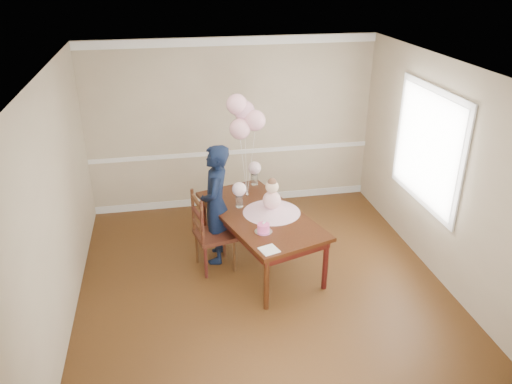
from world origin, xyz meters
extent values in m
cube|color=#38200E|center=(0.00, 0.00, 0.00)|extent=(4.50, 5.00, 0.00)
cube|color=silver|center=(0.00, 0.00, 2.70)|extent=(4.50, 5.00, 0.02)
cube|color=tan|center=(0.00, 2.50, 1.35)|extent=(4.50, 0.02, 2.70)
cube|color=tan|center=(0.00, -2.50, 1.35)|extent=(4.50, 0.02, 2.70)
cube|color=tan|center=(-2.25, 0.00, 1.35)|extent=(0.02, 5.00, 2.70)
cube|color=tan|center=(2.25, 0.00, 1.35)|extent=(0.02, 5.00, 2.70)
cube|color=white|center=(0.00, 2.49, 0.90)|extent=(4.50, 0.02, 0.07)
cube|color=white|center=(0.00, 2.49, 2.63)|extent=(4.50, 0.02, 0.12)
cube|color=silver|center=(0.00, 2.49, 0.06)|extent=(4.50, 0.02, 0.12)
cube|color=silver|center=(2.23, 0.50, 1.55)|extent=(0.02, 1.66, 1.56)
cube|color=white|center=(2.21, 0.50, 1.55)|extent=(0.01, 1.50, 1.40)
cube|color=black|center=(0.07, 0.64, 0.71)|extent=(1.54, 2.18, 0.05)
cube|color=black|center=(0.07, 0.64, 0.64)|extent=(1.41, 2.05, 0.10)
cylinder|color=black|center=(-0.05, -0.35, 0.35)|extent=(0.09, 0.09, 0.69)
cylinder|color=black|center=(0.74, -0.10, 0.35)|extent=(0.09, 0.09, 0.69)
cylinder|color=black|center=(-0.60, 1.38, 0.35)|extent=(0.09, 0.09, 0.69)
cylinder|color=black|center=(0.19, 1.63, 0.35)|extent=(0.09, 0.09, 0.69)
cone|color=#E1A6BC|center=(0.23, 0.64, 0.79)|extent=(0.94, 0.94, 0.10)
sphere|color=#FFA1CB|center=(0.23, 0.64, 0.92)|extent=(0.24, 0.24, 0.24)
sphere|color=beige|center=(0.23, 0.64, 1.10)|extent=(0.17, 0.17, 0.17)
sphere|color=brown|center=(0.23, 0.64, 1.16)|extent=(0.12, 0.12, 0.12)
cylinder|color=#B8B8BC|center=(0.02, 0.16, 0.74)|extent=(0.27, 0.27, 0.01)
cylinder|color=#F24C9F|center=(0.02, 0.16, 0.80)|extent=(0.19, 0.19, 0.10)
sphere|color=white|center=(0.02, 0.16, 0.86)|extent=(0.03, 0.03, 0.03)
sphere|color=silver|center=(0.04, 0.19, 0.86)|extent=(0.03, 0.03, 0.03)
cylinder|color=white|center=(-0.16, 0.88, 0.82)|extent=(0.12, 0.12, 0.16)
sphere|color=#FFD5D9|center=(-0.16, 0.88, 1.00)|extent=(0.19, 0.19, 0.19)
cylinder|color=white|center=(0.17, 1.55, 0.82)|extent=(0.12, 0.12, 0.16)
sphere|color=beige|center=(0.17, 1.55, 1.00)|extent=(0.19, 0.19, 0.19)
cube|color=white|center=(0.00, -0.26, 0.74)|extent=(0.25, 0.25, 0.01)
cylinder|color=silver|center=(0.00, 1.19, 0.75)|extent=(0.05, 0.05, 0.02)
sphere|color=#E9A5B4|center=(-0.09, 1.16, 1.73)|extent=(0.28, 0.28, 0.28)
sphere|color=#ECA7B9|center=(0.11, 1.17, 1.82)|extent=(0.28, 0.28, 0.28)
sphere|color=#E09EBB|center=(-0.01, 1.29, 1.92)|extent=(0.28, 0.28, 0.28)
sphere|color=#F8AFC7|center=(-0.11, 1.28, 2.02)|extent=(0.28, 0.28, 0.28)
cylinder|color=white|center=(-0.05, 1.17, 1.16)|extent=(0.09, 0.03, 0.82)
cylinder|color=white|center=(0.06, 1.18, 1.21)|extent=(0.11, 0.02, 0.92)
cylinder|color=white|center=(0.00, 1.24, 1.26)|extent=(0.02, 0.10, 1.02)
cylinder|color=white|center=(-0.05, 1.23, 1.31)|extent=(0.11, 0.07, 1.12)
cube|color=#34160E|center=(-0.53, 0.63, 0.48)|extent=(0.56, 0.56, 0.05)
cylinder|color=#35110E|center=(-0.68, 0.40, 0.23)|extent=(0.05, 0.05, 0.46)
cylinder|color=#38200F|center=(-0.30, 0.48, 0.23)|extent=(0.05, 0.05, 0.46)
cylinder|color=#381F0F|center=(-0.76, 0.78, 0.23)|extent=(0.05, 0.05, 0.46)
cylinder|color=#391B0F|center=(-0.38, 0.86, 0.23)|extent=(0.05, 0.05, 0.46)
cylinder|color=black|center=(-0.70, 0.40, 0.80)|extent=(0.05, 0.05, 0.60)
cylinder|color=#3C1E10|center=(-0.78, 0.77, 0.80)|extent=(0.05, 0.05, 0.60)
cube|color=#371A0F|center=(-0.74, 0.58, 0.67)|extent=(0.12, 0.43, 0.05)
cube|color=#35120E|center=(-0.74, 0.58, 0.84)|extent=(0.12, 0.43, 0.05)
cube|color=#3B2010|center=(-0.74, 0.58, 1.01)|extent=(0.12, 0.43, 0.05)
imported|color=black|center=(-0.47, 0.84, 0.82)|extent=(0.52, 0.67, 1.63)
camera|label=1|loc=(-1.06, -4.97, 3.75)|focal=35.00mm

